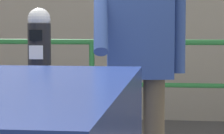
% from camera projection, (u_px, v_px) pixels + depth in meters
% --- Properties ---
extents(parking_meter, '(0.16, 0.16, 1.34)m').
position_uv_depth(parking_meter, '(40.00, 67.00, 3.53)').
color(parking_meter, slate).
rests_on(parking_meter, sidewalk_curb).
extents(pedestrian_at_meter, '(0.63, 0.59, 1.74)m').
position_uv_depth(pedestrian_at_meter, '(140.00, 58.00, 3.62)').
color(pedestrian_at_meter, brown).
rests_on(pedestrian_at_meter, sidewalk_curb).
extents(background_railing, '(24.06, 0.06, 1.07)m').
position_uv_depth(background_railing, '(92.00, 66.00, 5.85)').
color(background_railing, '#1E602D').
rests_on(background_railing, sidewalk_curb).
extents(backdrop_wall, '(32.00, 0.50, 3.21)m').
position_uv_depth(backdrop_wall, '(116.00, 9.00, 7.86)').
color(backdrop_wall, gray).
rests_on(backdrop_wall, ground).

